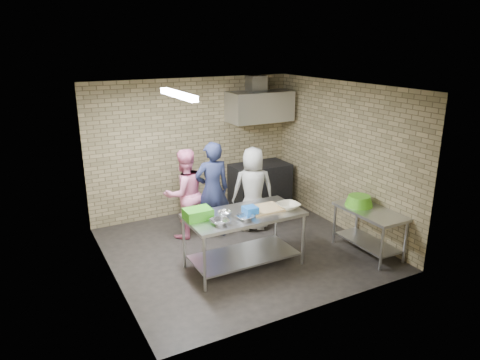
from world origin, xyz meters
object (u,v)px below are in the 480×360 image
(stove, at_px, (260,185))
(man_navy, at_px, (212,190))
(bottle_red, at_px, (257,109))
(green_basin, at_px, (359,201))
(woman_pink, at_px, (185,194))
(green_crate, at_px, (198,214))
(bottle_green, at_px, (274,108))
(blue_tub, at_px, (250,211))
(woman_white, at_px, (253,189))
(side_counter, at_px, (368,231))
(prep_table, at_px, (244,240))

(stove, xyz_separation_m, man_navy, (-1.54, -0.95, 0.42))
(stove, relative_size, bottle_red, 6.67)
(green_basin, xyz_separation_m, woman_pink, (-2.40, 1.77, -0.03))
(green_crate, xyz_separation_m, bottle_green, (2.73, 2.32, 1.05))
(man_navy, bearing_deg, green_basin, 146.32)
(blue_tub, xyz_separation_m, bottle_green, (1.98, 2.54, 1.07))
(stove, bearing_deg, blue_tub, -123.63)
(green_basin, bearing_deg, man_navy, 141.74)
(bottle_red, bearing_deg, woman_white, -122.54)
(side_counter, distance_m, stove, 2.79)
(side_counter, xyz_separation_m, woman_white, (-1.20, 1.74, 0.40))
(bottle_red, distance_m, woman_white, 1.94)
(stove, height_order, man_navy, man_navy)
(woman_white, bearing_deg, bottle_green, -113.05)
(bottle_red, distance_m, bottle_green, 0.40)
(woman_white, bearing_deg, blue_tub, 79.50)
(prep_table, bearing_deg, green_crate, 170.27)
(stove, xyz_separation_m, green_crate, (-2.28, -2.08, 0.51))
(green_crate, xyz_separation_m, blue_tub, (0.75, -0.22, -0.01))
(bottle_red, bearing_deg, blue_tub, -121.88)
(green_crate, bearing_deg, woman_white, 34.92)
(prep_table, xyz_separation_m, woman_white, (0.83, 1.19, 0.34))
(stove, height_order, bottle_green, bottle_green)
(blue_tub, bearing_deg, stove, 56.37)
(side_counter, distance_m, bottle_red, 3.44)
(prep_table, distance_m, blue_tub, 0.52)
(prep_table, xyz_separation_m, blue_tub, (0.05, -0.10, 0.50))
(bottle_red, bearing_deg, stove, -101.77)
(stove, relative_size, man_navy, 0.69)
(stove, bearing_deg, green_crate, -137.64)
(stove, relative_size, blue_tub, 6.12)
(blue_tub, xyz_separation_m, woman_white, (0.78, 1.29, -0.17))
(green_crate, bearing_deg, man_navy, 56.60)
(blue_tub, bearing_deg, bottle_green, 52.06)
(bottle_green, distance_m, woman_pink, 2.87)
(green_basin, bearing_deg, prep_table, 171.44)
(man_navy, bearing_deg, woman_pink, -22.87)
(bottle_red, bearing_deg, prep_table, -123.74)
(blue_tub, height_order, bottle_red, bottle_red)
(prep_table, distance_m, bottle_red, 3.33)
(side_counter, relative_size, woman_pink, 0.75)
(bottle_red, relative_size, man_navy, 0.10)
(prep_table, bearing_deg, green_basin, -8.56)
(side_counter, relative_size, stove, 1.00)
(green_crate, distance_m, green_basin, 2.74)
(blue_tub, height_order, woman_pink, woman_pink)
(green_crate, xyz_separation_m, green_basin, (2.71, -0.42, -0.13))
(bottle_green, bearing_deg, side_counter, -90.00)
(side_counter, relative_size, green_basin, 2.61)
(green_crate, xyz_separation_m, bottle_red, (2.33, 2.32, 1.07))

